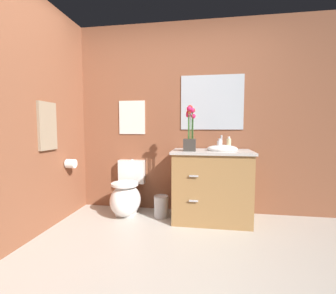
{
  "coord_description": "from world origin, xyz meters",
  "views": [
    {
      "loc": [
        0.35,
        -1.48,
        1.12
      ],
      "look_at": [
        -0.08,
        1.29,
        0.89
      ],
      "focal_mm": 24.97,
      "sensor_mm": 36.0,
      "label": 1
    }
  ],
  "objects_px": {
    "flower_vase": "(190,133)",
    "wall_mirror": "(212,102)",
    "toilet": "(127,196)",
    "wall_poster": "(132,118)",
    "hanging_towel": "(47,126)",
    "lotion_bottle": "(219,145)",
    "soap_bottle": "(229,144)",
    "vanity_cabinet": "(212,185)",
    "toilet_paper_roll": "(71,164)",
    "trash_bin": "(161,206)"
  },
  "relations": [
    {
      "from": "lotion_bottle",
      "to": "trash_bin",
      "type": "bearing_deg",
      "value": 177.09
    },
    {
      "from": "vanity_cabinet",
      "to": "wall_mirror",
      "type": "distance_m",
      "value": 1.05
    },
    {
      "from": "flower_vase",
      "to": "hanging_towel",
      "type": "height_order",
      "value": "hanging_towel"
    },
    {
      "from": "lotion_bottle",
      "to": "soap_bottle",
      "type": "bearing_deg",
      "value": 7.13
    },
    {
      "from": "wall_poster",
      "to": "wall_mirror",
      "type": "height_order",
      "value": "wall_mirror"
    },
    {
      "from": "flower_vase",
      "to": "wall_mirror",
      "type": "distance_m",
      "value": 0.61
    },
    {
      "from": "soap_bottle",
      "to": "flower_vase",
      "type": "bearing_deg",
      "value": -169.72
    },
    {
      "from": "wall_poster",
      "to": "hanging_towel",
      "type": "bearing_deg",
      "value": -131.19
    },
    {
      "from": "flower_vase",
      "to": "wall_mirror",
      "type": "xyz_separation_m",
      "value": [
        0.26,
        0.39,
        0.39
      ]
    },
    {
      "from": "soap_bottle",
      "to": "hanging_towel",
      "type": "bearing_deg",
      "value": -166.08
    },
    {
      "from": "flower_vase",
      "to": "toilet_paper_roll",
      "type": "bearing_deg",
      "value": -177.25
    },
    {
      "from": "trash_bin",
      "to": "hanging_towel",
      "type": "xyz_separation_m",
      "value": [
        -1.16,
        -0.51,
        1.0
      ]
    },
    {
      "from": "trash_bin",
      "to": "hanging_towel",
      "type": "relative_size",
      "value": 0.52
    },
    {
      "from": "flower_vase",
      "to": "lotion_bottle",
      "type": "height_order",
      "value": "flower_vase"
    },
    {
      "from": "lotion_bottle",
      "to": "toilet_paper_roll",
      "type": "distance_m",
      "value": 1.83
    },
    {
      "from": "flower_vase",
      "to": "toilet_paper_roll",
      "type": "relative_size",
      "value": 4.85
    },
    {
      "from": "vanity_cabinet",
      "to": "soap_bottle",
      "type": "xyz_separation_m",
      "value": [
        0.19,
        -0.02,
        0.49
      ]
    },
    {
      "from": "trash_bin",
      "to": "wall_poster",
      "type": "distance_m",
      "value": 1.25
    },
    {
      "from": "toilet",
      "to": "wall_mirror",
      "type": "distance_m",
      "value": 1.64
    },
    {
      "from": "vanity_cabinet",
      "to": "toilet",
      "type": "bearing_deg",
      "value": 178.6
    },
    {
      "from": "wall_poster",
      "to": "vanity_cabinet",
      "type": "bearing_deg",
      "value": -15.25
    },
    {
      "from": "wall_mirror",
      "to": "toilet",
      "type": "bearing_deg",
      "value": -166.04
    },
    {
      "from": "trash_bin",
      "to": "flower_vase",
      "type": "bearing_deg",
      "value": -16.1
    },
    {
      "from": "vanity_cabinet",
      "to": "wall_poster",
      "type": "xyz_separation_m",
      "value": [
        -1.08,
        0.29,
        0.83
      ]
    },
    {
      "from": "vanity_cabinet",
      "to": "flower_vase",
      "type": "xyz_separation_m",
      "value": [
        -0.26,
        -0.1,
        0.62
      ]
    },
    {
      "from": "wall_poster",
      "to": "hanging_towel",
      "type": "relative_size",
      "value": 0.87
    },
    {
      "from": "trash_bin",
      "to": "wall_mirror",
      "type": "bearing_deg",
      "value": 25.16
    },
    {
      "from": "wall_mirror",
      "to": "toilet_paper_roll",
      "type": "bearing_deg",
      "value": -164.91
    },
    {
      "from": "toilet_paper_roll",
      "to": "soap_bottle",
      "type": "bearing_deg",
      "value": 4.54
    },
    {
      "from": "vanity_cabinet",
      "to": "soap_bottle",
      "type": "bearing_deg",
      "value": -5.41
    },
    {
      "from": "soap_bottle",
      "to": "vanity_cabinet",
      "type": "bearing_deg",
      "value": 174.59
    },
    {
      "from": "flower_vase",
      "to": "toilet_paper_roll",
      "type": "distance_m",
      "value": 1.51
    },
    {
      "from": "soap_bottle",
      "to": "lotion_bottle",
      "type": "height_order",
      "value": "soap_bottle"
    },
    {
      "from": "flower_vase",
      "to": "vanity_cabinet",
      "type": "bearing_deg",
      "value": 21.0
    },
    {
      "from": "wall_poster",
      "to": "hanging_towel",
      "type": "distance_m",
      "value": 1.07
    },
    {
      "from": "soap_bottle",
      "to": "trash_bin",
      "type": "distance_m",
      "value": 1.13
    },
    {
      "from": "toilet",
      "to": "vanity_cabinet",
      "type": "bearing_deg",
      "value": -1.4
    },
    {
      "from": "toilet",
      "to": "wall_mirror",
      "type": "relative_size",
      "value": 0.86
    },
    {
      "from": "toilet",
      "to": "toilet_paper_roll",
      "type": "relative_size",
      "value": 6.27
    },
    {
      "from": "wall_poster",
      "to": "toilet_paper_roll",
      "type": "distance_m",
      "value": 0.99
    },
    {
      "from": "trash_bin",
      "to": "toilet_paper_roll",
      "type": "distance_m",
      "value": 1.24
    },
    {
      "from": "toilet",
      "to": "wall_mirror",
      "type": "bearing_deg",
      "value": 13.96
    },
    {
      "from": "soap_bottle",
      "to": "wall_mirror",
      "type": "height_order",
      "value": "wall_mirror"
    },
    {
      "from": "toilet_paper_roll",
      "to": "vanity_cabinet",
      "type": "bearing_deg",
      "value": 5.63
    },
    {
      "from": "trash_bin",
      "to": "toilet_paper_roll",
      "type": "bearing_deg",
      "value": -171.03
    },
    {
      "from": "wall_mirror",
      "to": "toilet_paper_roll",
      "type": "height_order",
      "value": "wall_mirror"
    },
    {
      "from": "lotion_bottle",
      "to": "vanity_cabinet",
      "type": "bearing_deg",
      "value": 159.35
    },
    {
      "from": "lotion_bottle",
      "to": "trash_bin",
      "type": "height_order",
      "value": "lotion_bottle"
    },
    {
      "from": "wall_mirror",
      "to": "lotion_bottle",
      "type": "bearing_deg",
      "value": -75.18
    },
    {
      "from": "trash_bin",
      "to": "wall_mirror",
      "type": "relative_size",
      "value": 0.34
    }
  ]
}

